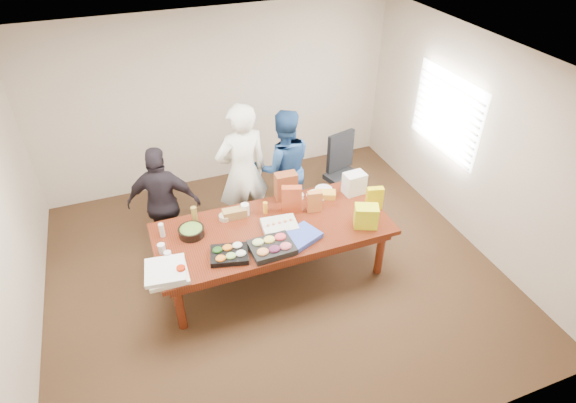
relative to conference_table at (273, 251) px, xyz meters
name	(u,v)px	position (x,y,z in m)	size (l,w,h in m)	color
floor	(274,273)	(0.00, 0.00, -0.39)	(5.50, 5.00, 0.02)	#47301E
ceiling	(269,66)	(0.00, 0.00, 2.33)	(5.50, 5.00, 0.02)	white
wall_back	(218,100)	(0.00, 2.50, 0.98)	(5.50, 0.04, 2.70)	beige
wall_front	(387,368)	(0.00, -2.50, 0.98)	(5.50, 0.04, 2.70)	beige
wall_right	(474,143)	(2.75, 0.00, 0.98)	(0.04, 5.00, 2.70)	beige
window_panel	(446,114)	(2.72, 0.60, 1.12)	(0.03, 1.40, 1.10)	white
window_blinds	(443,114)	(2.68, 0.60, 1.12)	(0.04, 1.36, 1.00)	beige
conference_table	(273,251)	(0.00, 0.00, 0.00)	(2.80, 1.20, 0.75)	#4C1C0F
office_chair	(345,175)	(1.47, 1.00, 0.17)	(0.55, 0.55, 1.09)	black
person_center	(243,173)	(-0.09, 0.94, 0.60)	(0.71, 0.47, 1.95)	white
person_right	(284,167)	(0.53, 1.07, 0.47)	(0.83, 0.64, 1.70)	navy
person_left	(164,203)	(-1.14, 0.90, 0.41)	(0.92, 0.38, 1.57)	black
veggie_tray	(229,255)	(-0.62, -0.32, 0.41)	(0.41, 0.32, 0.06)	black
fruit_tray	(272,248)	(-0.15, -0.38, 0.41)	(0.48, 0.38, 0.07)	black
sheet_cake	(279,226)	(0.07, -0.04, 0.41)	(0.41, 0.31, 0.07)	silver
salad_bowl	(191,232)	(-0.93, 0.20, 0.42)	(0.30, 0.30, 0.10)	black
chip_bag_blue	(301,237)	(0.22, -0.32, 0.41)	(0.43, 0.32, 0.06)	blue
chip_bag_red	(292,199)	(0.32, 0.22, 0.55)	(0.24, 0.10, 0.36)	#AA3D1B
chip_bag_yellow	(374,198)	(1.30, -0.09, 0.53)	(0.21, 0.08, 0.31)	yellow
chip_bag_orange	(315,201)	(0.59, 0.13, 0.52)	(0.18, 0.08, 0.28)	#C56F32
mayo_jar	(245,210)	(-0.24, 0.35, 0.45)	(0.10, 0.10, 0.16)	white
mustard_bottle	(265,208)	(0.01, 0.30, 0.45)	(0.06, 0.06, 0.16)	#F7A723
dressing_bottle	(194,215)	(-0.84, 0.42, 0.49)	(0.07, 0.07, 0.22)	olive
ranch_bottle	(162,230)	(-1.25, 0.30, 0.46)	(0.06, 0.06, 0.18)	silver
banana_bunch	(326,195)	(0.84, 0.34, 0.42)	(0.25, 0.15, 0.08)	gold
bread_loaf	(235,213)	(-0.37, 0.35, 0.43)	(0.29, 0.13, 0.12)	#9F7B44
kraft_bag	(286,186)	(0.36, 0.52, 0.56)	(0.28, 0.16, 0.36)	brown
red_cup	(181,271)	(-1.16, -0.43, 0.44)	(0.09, 0.09, 0.12)	#AC1F01
clear_cup_a	(168,256)	(-1.25, -0.13, 0.43)	(0.08, 0.08, 0.11)	silver
clear_cup_b	(162,248)	(-1.30, 0.01, 0.43)	(0.08, 0.08, 0.12)	white
pizza_box_lower	(168,274)	(-1.30, -0.37, 0.40)	(0.41, 0.41, 0.05)	white
pizza_box_upper	(165,271)	(-1.32, -0.37, 0.45)	(0.41, 0.41, 0.05)	white
plate_a	(317,195)	(0.75, 0.41, 0.38)	(0.28, 0.28, 0.02)	white
plate_b	(324,189)	(0.89, 0.51, 0.38)	(0.23, 0.23, 0.01)	white
dip_bowl_a	(298,196)	(0.50, 0.45, 0.40)	(0.15, 0.15, 0.06)	beige
dip_bowl_b	(225,217)	(-0.49, 0.36, 0.40)	(0.15, 0.15, 0.06)	beige
grocery_bag_white	(354,183)	(1.23, 0.31, 0.52)	(0.27, 0.19, 0.29)	white
grocery_bag_yellow	(366,216)	(1.04, -0.36, 0.51)	(0.27, 0.19, 0.27)	yellow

